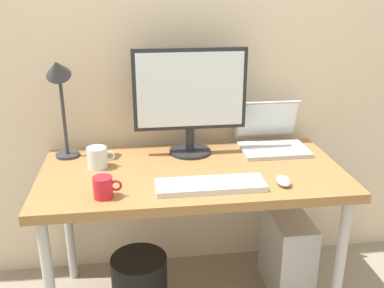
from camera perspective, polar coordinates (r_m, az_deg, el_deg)
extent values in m
cube|color=beige|center=(2.19, -1.39, 15.21)|extent=(4.40, 0.04, 2.60)
cube|color=olive|center=(1.97, 0.00, -3.83)|extent=(1.33, 0.67, 0.04)
cylinder|color=#B2B2B7|center=(2.08, 18.43, -14.81)|extent=(0.04, 0.04, 0.67)
cylinder|color=#B2B2B7|center=(2.39, -15.66, -9.60)|extent=(0.04, 0.04, 0.67)
cylinder|color=#B2B2B7|center=(2.50, 13.15, -7.88)|extent=(0.04, 0.04, 0.67)
cylinder|color=#232328|center=(2.14, -0.25, -0.94)|extent=(0.20, 0.20, 0.01)
cylinder|color=#232328|center=(2.12, -0.25, 0.62)|extent=(0.04, 0.04, 0.11)
cube|color=#232328|center=(2.05, -0.27, 7.06)|extent=(0.53, 0.03, 0.38)
cube|color=white|center=(2.04, -0.20, 6.95)|extent=(0.49, 0.01, 0.34)
cube|color=#B2B2B7|center=(2.19, 10.51, -0.72)|extent=(0.32, 0.22, 0.02)
cube|color=#B2B2B7|center=(2.28, 9.63, 3.12)|extent=(0.32, 0.07, 0.20)
cube|color=white|center=(2.27, 9.68, 3.12)|extent=(0.30, 0.06, 0.18)
cylinder|color=#333338|center=(2.18, -15.70, -1.35)|extent=(0.11, 0.11, 0.01)
cylinder|color=#333338|center=(2.12, -16.21, 3.64)|extent=(0.02, 0.02, 0.38)
cone|color=#333338|center=(2.03, -16.97, 9.30)|extent=(0.11, 0.14, 0.13)
cube|color=silver|center=(1.79, 2.38, -5.32)|extent=(0.44, 0.14, 0.02)
ellipsoid|color=silver|center=(1.85, 11.69, -4.69)|extent=(0.06, 0.09, 0.03)
cylinder|color=red|center=(1.73, -11.40, -5.49)|extent=(0.08, 0.08, 0.08)
torus|color=red|center=(1.73, -9.74, -5.30)|extent=(0.05, 0.01, 0.05)
cylinder|color=silver|center=(2.01, -12.12, -1.72)|extent=(0.09, 0.09, 0.09)
torus|color=silver|center=(2.00, -10.52, -1.52)|extent=(0.05, 0.01, 0.05)
cube|color=#B2B2B7|center=(2.34, 12.08, -13.54)|extent=(0.18, 0.36, 0.42)
cylinder|color=black|center=(2.20, -6.73, -17.61)|extent=(0.26, 0.26, 0.30)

